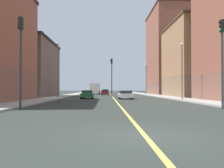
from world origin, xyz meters
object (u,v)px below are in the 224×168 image
traffic_light_left_near (222,52)px  car_maroon (105,92)px  building_left_mid (198,60)px  street_lamp_left_far (146,76)px  building_left_far (171,53)px  car_green (87,94)px  box_truck (95,89)px  car_white (126,95)px  street_lamp_right_near (58,65)px  street_lamp_left_near (182,65)px  traffic_light_median_far (112,73)px  traffic_light_right_near (21,50)px  building_right_midblock (23,69)px

traffic_light_left_near → car_maroon: (-8.65, 41.82, -3.55)m
building_left_mid → traffic_light_left_near: building_left_mid is taller
street_lamp_left_far → building_left_far: bearing=43.0°
building_left_mid → car_green: 22.59m
building_left_far → box_truck: bearing=174.7°
street_lamp_left_far → car_white: street_lamp_left_far is taller
street_lamp_right_near → street_lamp_left_far: street_lamp_right_near is taller
street_lamp_right_near → car_maroon: (6.96, 23.01, -4.38)m
street_lamp_left_near → street_lamp_right_near: (-16.63, 5.98, 0.58)m
box_truck → traffic_light_left_near: bearing=-77.0°
building_left_far → street_lamp_left_near: size_ratio=3.15×
traffic_light_median_far → street_lamp_right_near: bearing=-138.1°
traffic_light_left_near → traffic_light_right_near: traffic_light_right_near is taller
building_left_far → traffic_light_right_near: bearing=-116.2°
street_lamp_right_near → building_left_mid: bearing=20.8°
car_white → street_lamp_left_far: bearing=73.5°
street_lamp_left_far → car_white: size_ratio=1.82×
street_lamp_left_far → car_green: 24.25m
street_lamp_left_near → street_lamp_left_far: street_lamp_left_far is taller
building_left_mid → traffic_light_right_near: bearing=-129.8°
building_right_midblock → car_white: bearing=-27.0°
building_left_far → traffic_light_left_near: size_ratio=3.42×
car_maroon → box_truck: (-2.78, 7.77, 0.92)m
building_left_far → box_truck: 22.47m
building_left_mid → box_truck: 30.01m
traffic_light_median_far → traffic_light_right_near: bearing=-105.3°
street_lamp_right_near → building_right_midblock: bearing=133.5°
traffic_light_right_near → street_lamp_left_far: bearing=68.9°
traffic_light_right_near → car_maroon: 42.40m
street_lamp_left_far → car_green: (-12.34, -20.50, -3.92)m
street_lamp_left_far → traffic_light_right_near: bearing=-111.1°
street_lamp_right_near → box_truck: (4.19, 30.77, -3.47)m
car_green → building_left_far: bearing=54.1°
traffic_light_right_near → box_truck: bearing=86.3°
street_lamp_left_near → car_white: 9.26m
car_green → box_truck: bearing=90.2°
car_maroon → car_green: 22.03m
traffic_light_median_far → car_white: 9.16m
car_white → car_maroon: 24.03m
street_lamp_left_far → car_maroon: (-9.67, 1.37, -3.90)m
traffic_light_right_near → building_right_midblock: bearing=108.0°
street_lamp_left_near → street_lamp_right_near: bearing=160.2°
building_left_mid → street_lamp_left_far: (-7.78, 12.39, -2.37)m
traffic_light_median_far → car_maroon: 16.17m
traffic_light_right_near → street_lamp_right_near: bearing=93.0°
building_left_far → street_lamp_right_near: bearing=-130.2°
car_white → street_lamp_right_near: bearing=175.2°
traffic_light_median_far → street_lamp_left_near: (8.48, -13.30, 0.08)m
building_left_far → car_white: building_left_far is taller
street_lamp_left_near → street_lamp_left_far: 27.62m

